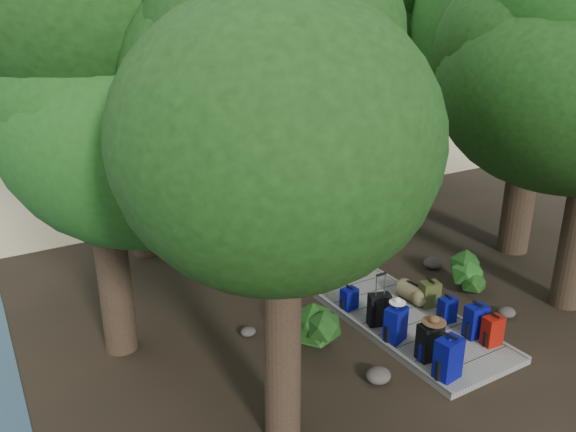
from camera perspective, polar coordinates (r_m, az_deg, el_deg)
ground at (r=13.80m, az=4.10°, el=-5.76°), size 120.00×120.00×0.00m
sand_beach at (r=27.78m, az=-15.06°, el=6.86°), size 40.00×22.00×0.02m
boardwalk at (r=14.53m, az=1.86°, el=-4.09°), size 2.00×12.00×0.12m
backpack_left_a at (r=10.09m, az=15.99°, el=-13.56°), size 0.48×0.36×0.83m
backpack_left_b at (r=10.52m, az=14.20°, el=-12.11°), size 0.44×0.33×0.76m
backpack_left_c at (r=10.91m, az=10.89°, el=-10.57°), size 0.48×0.41×0.76m
backpack_left_d at (r=11.91m, az=6.24°, el=-8.24°), size 0.35×0.27×0.51m
backpack_right_a at (r=11.30m, az=20.07°, el=-10.76°), size 0.38×0.28×0.63m
backpack_right_b at (r=11.43m, az=18.53°, el=-9.95°), size 0.42×0.32×0.71m
backpack_right_c at (r=11.80m, az=15.87°, el=-9.04°), size 0.36×0.27×0.58m
backpack_right_d at (r=12.30m, az=14.19°, el=-7.57°), size 0.44×0.36×0.60m
duffel_right_khaki at (r=12.48m, az=12.46°, el=-7.56°), size 0.45×0.62×0.38m
suitcase_on_boardwalk at (r=11.38m, az=9.23°, el=-9.36°), size 0.48×0.36×0.66m
lone_suitcase_on_sand at (r=20.24m, az=-7.57°, el=3.60°), size 0.45×0.33×0.64m
hat_brown at (r=10.29m, az=14.64°, el=-10.08°), size 0.43×0.43×0.13m
hat_white at (r=10.75m, az=11.08°, el=-8.39°), size 0.32×0.32×0.11m
kayak at (r=20.96m, az=-19.23°, el=2.72°), size 1.31×3.01×0.29m
sun_lounger at (r=23.51m, az=-3.66°, el=6.02°), size 1.10×2.04×0.63m
tree_right_b at (r=15.07m, az=24.53°, el=16.58°), size 6.20×6.20×11.07m
tree_right_c at (r=16.81m, az=11.25°, el=15.03°), size 5.36×5.36×9.29m
tree_right_d at (r=18.93m, az=11.57°, el=16.68°), size 5.48×5.48×10.04m
tree_right_e at (r=21.06m, az=3.34°, el=15.69°), size 4.92×4.92×8.85m
tree_right_f at (r=24.31m, az=3.61°, el=18.54°), size 6.04×6.04×10.79m
tree_left_a at (r=7.19m, az=-0.62°, el=2.17°), size 4.54×4.54×7.56m
tree_left_b at (r=9.83m, az=-18.85°, el=8.28°), size 4.63×4.63×8.33m
tree_left_c at (r=14.18m, az=-15.74°, el=12.97°), size 5.10×5.10×8.86m
tree_back_a at (r=26.47m, az=-18.82°, el=14.79°), size 4.70×4.70×8.13m
tree_back_b at (r=27.90m, az=-11.90°, el=18.37°), size 6.05×6.05×10.80m
tree_back_c at (r=28.72m, az=-6.03°, el=16.71°), size 4.89×4.89×8.81m
palm_right_a at (r=19.55m, az=1.65°, el=12.87°), size 4.19×4.19×7.14m
palm_right_b at (r=24.02m, az=-0.25°, el=14.84°), size 3.97×3.97×7.68m
palm_right_c at (r=25.09m, az=-9.37°, el=13.40°), size 4.05×4.05×6.45m
palm_left_a at (r=16.66m, az=-21.74°, el=9.93°), size 4.37×4.37×6.95m
rock_left_a at (r=10.11m, az=9.18°, el=-15.70°), size 0.45×0.40×0.25m
rock_left_b at (r=11.27m, az=-4.06°, el=-11.63°), size 0.31×0.28×0.17m
rock_left_c at (r=13.06m, az=-3.68°, el=-6.60°), size 0.54×0.49×0.30m
rock_left_d at (r=15.67m, az=-9.09°, el=-2.44°), size 0.27×0.24×0.15m
rock_right_a at (r=12.69m, az=21.34°, el=-9.11°), size 0.38×0.34×0.21m
rock_right_b at (r=14.41m, az=14.53°, el=-4.63°), size 0.50×0.45×0.27m
rock_right_c at (r=15.98m, az=5.06°, el=-1.74°), size 0.33×0.30×0.18m
rock_right_d at (r=17.91m, az=5.06°, el=0.92°), size 0.59×0.53×0.33m
shrub_left_a at (r=10.57m, az=2.67°, el=-11.60°), size 1.00×1.00×0.90m
shrub_left_b at (r=13.47m, az=-5.68°, el=-4.61°), size 0.88×0.88×0.80m
shrub_left_c at (r=16.52m, az=-14.35°, el=0.33°), size 1.34×1.34×1.21m
shrub_right_a at (r=13.36m, az=17.89°, el=-5.73°), size 0.90×0.90×0.81m
shrub_right_b at (r=16.40m, az=9.48°, el=0.59°), size 1.37×1.37×1.23m
shrub_right_c at (r=19.45m, az=-0.49°, el=3.23°), size 0.84×0.84×0.76m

